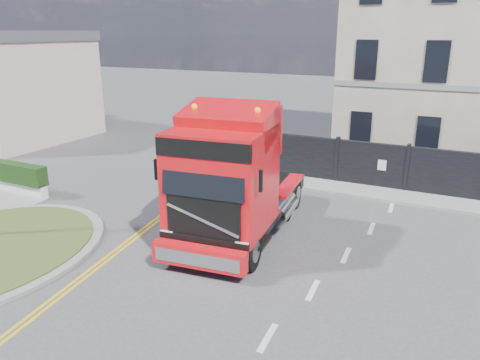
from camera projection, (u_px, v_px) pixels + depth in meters
The scene contains 6 objects.
ground at pixel (222, 261), 14.00m from camera, with size 120.00×120.00×0.00m, color #424244.
seaside_bldg_pink at pixel (8, 91), 29.20m from camera, with size 8.00×8.00×6.00m, color beige.
hoarding_fence at pixel (474, 177), 18.63m from camera, with size 18.80×0.25×2.00m.
georgian_building at pixel (478, 47), 23.82m from camera, with size 12.30×10.30×12.80m.
pavement_far at pixel (454, 205), 18.38m from camera, with size 20.00×1.60×0.12m, color gray.
truck at pixel (231, 184), 14.73m from camera, with size 3.51×7.60×4.40m.
Camera 1 is at (6.05, -11.07, 6.57)m, focal length 35.00 mm.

